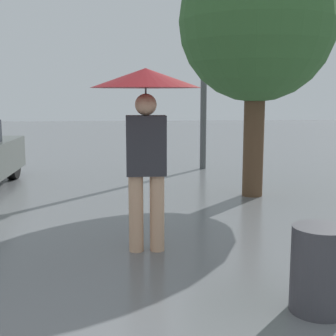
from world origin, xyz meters
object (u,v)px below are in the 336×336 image
tree (257,25)px  trash_bin (319,269)px  pedestrian (146,106)px  street_lamp (204,48)px

tree → trash_bin: 5.04m
pedestrian → street_lamp: (1.54, 5.76, 1.16)m
street_lamp → trash_bin: street_lamp is taller
pedestrian → trash_bin: 2.42m
tree → street_lamp: size_ratio=0.94×
tree → street_lamp: (-0.39, 3.02, -0.09)m
pedestrian → trash_bin: (1.32, -1.59, -1.26)m
street_lamp → tree: bearing=-82.7°
tree → street_lamp: bearing=97.3°
pedestrian → street_lamp: street_lamp is taller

